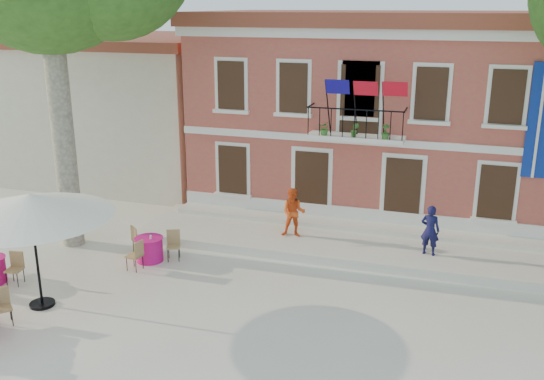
{
  "coord_description": "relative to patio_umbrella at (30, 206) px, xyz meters",
  "views": [
    {
      "loc": [
        5.37,
        -14.16,
        7.75
      ],
      "look_at": [
        -0.29,
        3.5,
        2.05
      ],
      "focal_mm": 40.0,
      "sensor_mm": 36.0,
      "label": 1
    }
  ],
  "objects": [
    {
      "name": "pedestrian_navy",
      "position": [
        9.68,
        6.02,
        -1.72
      ],
      "size": [
        0.64,
        0.47,
        1.59
      ],
      "primitive_type": "imported",
      "rotation": [
        0.0,
        0.0,
        2.97
      ],
      "color": "#101037",
      "rests_on": "terrace"
    },
    {
      "name": "neighbor_west",
      "position": [
        -4.51,
        13.09,
        0.4
      ],
      "size": [
        9.4,
        9.4,
        6.4
      ],
      "color": "beige",
      "rests_on": "ground"
    },
    {
      "name": "ground",
      "position": [
        4.99,
        2.09,
        -2.82
      ],
      "size": [
        90.0,
        90.0,
        0.0
      ],
      "primitive_type": "plane",
      "color": "beige",
      "rests_on": "ground"
    },
    {
      "name": "cafe_table_3",
      "position": [
        1.32,
        3.53,
        -2.39
      ],
      "size": [
        1.86,
        1.73,
        0.95
      ],
      "color": "#DD1481",
      "rests_on": "ground"
    },
    {
      "name": "patio_umbrella",
      "position": [
        0.0,
        0.0,
        0.0
      ],
      "size": [
        4.22,
        4.22,
        3.14
      ],
      "color": "black",
      "rests_on": "ground"
    },
    {
      "name": "terrace",
      "position": [
        6.99,
        6.49,
        -2.67
      ],
      "size": [
        14.0,
        3.4,
        0.3
      ],
      "primitive_type": "cube",
      "color": "silver",
      "rests_on": "ground"
    },
    {
      "name": "pedestrian_orange",
      "position": [
        5.26,
        6.2,
        -1.69
      ],
      "size": [
        0.9,
        0.75,
        1.67
      ],
      "primitive_type": "imported",
      "rotation": [
        0.0,
        0.0,
        0.15
      ],
      "color": "#E6511B",
      "rests_on": "terrace"
    },
    {
      "name": "main_building",
      "position": [
        6.99,
        12.07,
        0.96
      ],
      "size": [
        13.5,
        9.59,
        7.5
      ],
      "color": "#A85C3C",
      "rests_on": "ground"
    }
  ]
}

